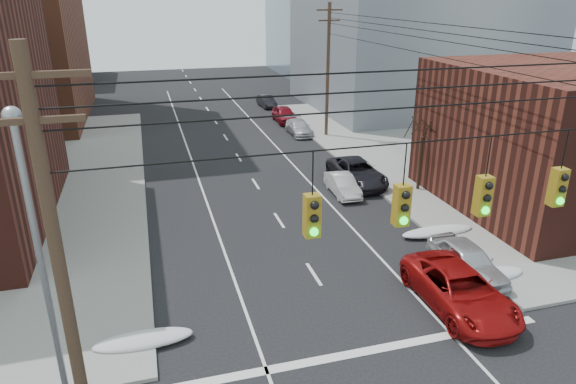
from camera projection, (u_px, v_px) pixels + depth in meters
sidewalk_ne at (561, 141)px, 43.14m from camera, size 40.00×40.00×0.15m
utility_pole_left at (66, 303)px, 10.53m from camera, size 2.20×0.28×11.00m
utility_pole_far at (328, 69)px, 42.63m from camera, size 2.20×0.28×11.00m
traffic_signals at (444, 198)px, 12.19m from camera, size 17.00×0.42×2.02m
street_light at (39, 253)px, 13.05m from camera, size 0.44×0.44×9.32m
bare_tree at (421, 156)px, 31.62m from camera, size 2.09×2.20×4.93m
snow_nw at (143, 340)px, 18.21m from camera, size 3.50×1.08×0.42m
snow_ne at (492, 275)px, 22.43m from camera, size 3.00×1.08×0.42m
snow_east_far at (437, 231)px, 26.46m from camera, size 4.00×1.08×0.42m
red_pickup at (459, 290)px, 20.18m from camera, size 2.73×5.78×1.60m
parked_car_a at (467, 261)px, 22.44m from camera, size 1.83×4.50×1.53m
parked_car_b at (343, 185)px, 31.69m from camera, size 1.44×3.80×1.24m
parked_car_c at (357, 172)px, 33.43m from camera, size 2.60×5.59×1.55m
parked_car_d at (299, 127)px, 45.09m from camera, size 1.82×4.34×1.25m
parked_car_e at (284, 114)px, 49.29m from camera, size 1.83×4.44×1.50m
parked_car_f at (267, 101)px, 55.93m from camera, size 1.56×3.89×1.26m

